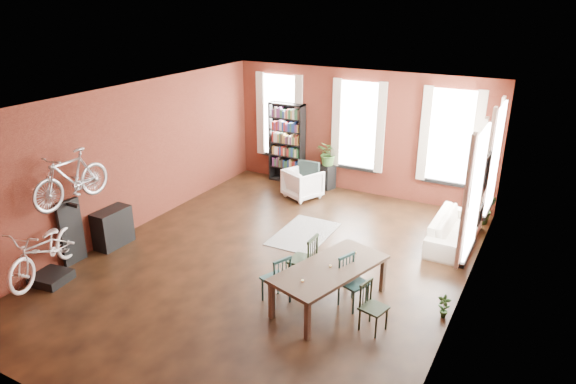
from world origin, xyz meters
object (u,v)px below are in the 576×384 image
Objects in this scene: bookshelf at (287,143)px; console_table at (113,228)px; plant_stand at (327,177)px; dining_chair_b at (303,260)px; dining_chair_c at (374,308)px; bicycle_floor at (40,226)px; dining_chair_a at (276,279)px; white_armchair at (303,182)px; dining_chair_d at (354,283)px; dining_table at (330,286)px; bike_trainer at (51,278)px; cream_sofa at (455,225)px.

bookshelf is 2.75× the size of console_table.
dining_chair_b is at bearing -70.67° from plant_stand.
dining_chair_c is 0.42× the size of bicycle_floor.
dining_chair_c is 1.22× the size of plant_stand.
bicycle_floor is (-1.18, -6.85, 0.03)m from bookshelf.
console_table is at bearing -70.10° from dining_chair_a.
white_armchair reaches higher than console_table.
white_armchair is (-2.99, 4.00, -0.03)m from dining_chair_d.
white_armchair is (0.96, -0.91, -0.68)m from bookshelf.
dining_table is at bearing 83.10° from dining_chair_c.
dining_chair_a reaches higher than bike_trainer.
console_table is at bearing 114.42° from dining_chair_d.
dining_chair_d reaches higher than console_table.
bicycle_floor is at bearing -46.96° from dining_chair_a.
dining_chair_c is 5.76m from console_table.
plant_stand is at bearing -161.77° from dining_chair_b.
white_armchair is (-3.52, 4.47, 0.02)m from dining_chair_c.
bookshelf reaches higher than dining_chair_b.
bike_trainer is at bearing 131.81° from dining_chair_d.
console_table is at bearing 87.07° from white_armchair.
dining_chair_c is (0.90, -0.33, 0.05)m from dining_table.
dining_table reaches higher than plant_stand.
cream_sofa is (0.47, 3.67, 0.00)m from dining_chair_c.
dining_chair_a is 4.24m from bicycle_floor.
bicycle_floor reaches higher than dining_chair_c.
console_table is (-0.10, 1.63, 0.31)m from bike_trainer.
dining_chair_b is 4.95m from plant_stand.
white_armchair is at bearing 78.75° from cream_sofa.
plant_stand is at bearing 64.10° from console_table.
bookshelf is 1.15× the size of bicycle_floor.
bicycle_floor reaches higher than dining_chair_b.
bicycle_floor reaches higher than white_armchair.
white_armchair reaches higher than dining_chair_c.
cream_sofa is 1.09× the size of bicycle_floor.
cream_sofa reaches higher than dining_chair_c.
bookshelf is at bearing -149.42° from dining_chair_b.
dining_chair_a reaches higher than console_table.
bike_trainer is (-6.12, -5.13, -0.32)m from cream_sofa.
dining_table is 4.86m from console_table.
bike_trainer is (-1.18, -6.83, -1.01)m from bookshelf.
bike_trainer is (-4.76, -1.79, -0.27)m from dining_table.
console_table is at bearing -83.90° from dining_chair_b.
dining_chair_a reaches higher than plant_stand.
cream_sofa is at bearing 39.96° from bike_trainer.
cream_sofa is at bearing 5.93° from dining_chair_c.
dining_chair_b is 0.46× the size of cream_sofa.
dining_chair_c reaches higher than dining_table.
dining_chair_d reaches higher than cream_sofa.
bookshelf reaches higher than dining_chair_d.
dining_chair_b reaches higher than dining_chair_c.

